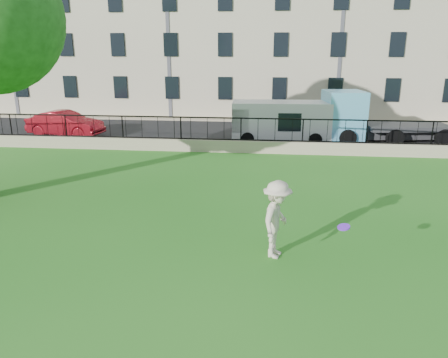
# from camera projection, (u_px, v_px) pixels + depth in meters

# --- Properties ---
(ground) EXTENTS (120.00, 120.00, 0.00)m
(ground) POSITION_uv_depth(u_px,v_px,m) (203.00, 268.00, 10.30)
(ground) COLOR #23721B
(ground) RESTS_ON ground
(retaining_wall) EXTENTS (50.00, 0.40, 0.60)m
(retaining_wall) POSITION_uv_depth(u_px,v_px,m) (241.00, 146.00, 21.64)
(retaining_wall) COLOR gray
(retaining_wall) RESTS_ON ground
(iron_railing) EXTENTS (50.00, 0.05, 1.13)m
(iron_railing) POSITION_uv_depth(u_px,v_px,m) (241.00, 129.00, 21.39)
(iron_railing) COLOR black
(iron_railing) RESTS_ON retaining_wall
(street) EXTENTS (60.00, 9.00, 0.01)m
(street) POSITION_uv_depth(u_px,v_px,m) (246.00, 134.00, 26.19)
(street) COLOR black
(street) RESTS_ON ground
(sidewalk) EXTENTS (60.00, 1.40, 0.12)m
(sidewalk) POSITION_uv_depth(u_px,v_px,m) (251.00, 120.00, 31.13)
(sidewalk) COLOR gray
(sidewalk) RESTS_ON ground
(building_row) EXTENTS (56.40, 10.40, 13.80)m
(building_row) POSITION_uv_depth(u_px,v_px,m) (256.00, 22.00, 34.54)
(building_row) COLOR #C1B899
(building_row) RESTS_ON ground
(man) EXTENTS (1.06, 1.42, 1.95)m
(man) POSITION_uv_depth(u_px,v_px,m) (277.00, 219.00, 10.62)
(man) COLOR beige
(man) RESTS_ON ground
(frisbee) EXTENTS (0.34, 0.35, 0.12)m
(frisbee) POSITION_uv_depth(u_px,v_px,m) (344.00, 227.00, 9.31)
(frisbee) COLOR #6F27DE
(red_sedan) EXTENTS (4.58, 2.12, 1.46)m
(red_sedan) POSITION_uv_depth(u_px,v_px,m) (65.00, 124.00, 25.49)
(red_sedan) COLOR maroon
(red_sedan) RESTS_ON street
(white_van) EXTENTS (5.33, 2.28, 2.20)m
(white_van) POSITION_uv_depth(u_px,v_px,m) (281.00, 122.00, 23.80)
(white_van) COLOR silver
(white_van) RESTS_ON street
(blue_truck) EXTENTS (6.87, 3.21, 2.77)m
(blue_truck) POSITION_uv_depth(u_px,v_px,m) (385.00, 117.00, 23.75)
(blue_truck) COLOR #63BBE9
(blue_truck) RESTS_ON street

